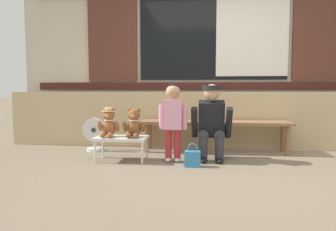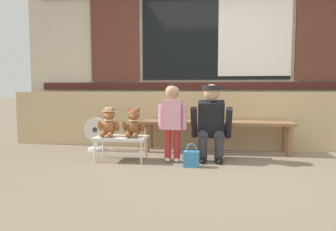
# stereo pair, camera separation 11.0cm
# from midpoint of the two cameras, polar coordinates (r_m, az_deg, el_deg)

# --- Properties ---
(ground_plane) EXTENTS (60.00, 60.00, 0.00)m
(ground_plane) POSITION_cam_midpoint_polar(r_m,az_deg,el_deg) (3.39, 8.12, -10.27)
(ground_plane) COLOR #756651
(brick_low_wall) EXTENTS (6.40, 0.25, 0.85)m
(brick_low_wall) POSITION_cam_midpoint_polar(r_m,az_deg,el_deg) (4.72, 7.66, -0.78)
(brick_low_wall) COLOR tan
(brick_low_wall) RESTS_ON ground
(shop_facade) EXTENTS (6.53, 0.26, 3.69)m
(shop_facade) POSITION_cam_midpoint_polar(r_m,az_deg,el_deg) (5.31, 7.76, 15.21)
(shop_facade) COLOR beige
(shop_facade) RESTS_ON ground
(wooden_bench_long) EXTENTS (2.10, 0.40, 0.44)m
(wooden_bench_long) POSITION_cam_midpoint_polar(r_m,az_deg,el_deg) (4.36, 8.07, -1.92)
(wooden_bench_long) COLOR #8E6642
(wooden_bench_long) RESTS_ON ground
(small_display_bench) EXTENTS (0.64, 0.36, 0.30)m
(small_display_bench) POSITION_cam_midpoint_polar(r_m,az_deg,el_deg) (3.84, -9.54, -4.45)
(small_display_bench) COLOR silver
(small_display_bench) RESTS_ON ground
(teddy_bear_with_hat) EXTENTS (0.28, 0.27, 0.36)m
(teddy_bear_with_hat) POSITION_cam_midpoint_polar(r_m,az_deg,el_deg) (3.86, -11.85, -1.35)
(teddy_bear_with_hat) COLOR #93562D
(teddy_bear_with_hat) RESTS_ON small_display_bench
(teddy_bear_plain) EXTENTS (0.28, 0.26, 0.36)m
(teddy_bear_plain) POSITION_cam_midpoint_polar(r_m,az_deg,el_deg) (3.77, -7.23, -1.56)
(teddy_bear_plain) COLOR brown
(teddy_bear_plain) RESTS_ON small_display_bench
(child_standing) EXTENTS (0.35, 0.18, 0.96)m
(child_standing) POSITION_cam_midpoint_polar(r_m,az_deg,el_deg) (3.71, 0.08, 0.36)
(child_standing) COLOR #B7282D
(child_standing) RESTS_ON ground
(adult_crouching) EXTENTS (0.50, 0.49, 0.95)m
(adult_crouching) POSITION_cam_midpoint_polar(r_m,az_deg,el_deg) (3.84, 7.45, -1.20)
(adult_crouching) COLOR #333338
(adult_crouching) RESTS_ON ground
(handbag_on_ground) EXTENTS (0.18, 0.11, 0.27)m
(handbag_on_ground) POSITION_cam_midpoint_polar(r_m,az_deg,el_deg) (3.53, 3.71, -8.02)
(handbag_on_ground) COLOR teal
(handbag_on_ground) RESTS_ON ground
(floor_fan) EXTENTS (0.34, 0.24, 0.48)m
(floor_fan) POSITION_cam_midpoint_polar(r_m,az_deg,el_deg) (4.54, -14.27, -3.48)
(floor_fan) COLOR silver
(floor_fan) RESTS_ON ground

